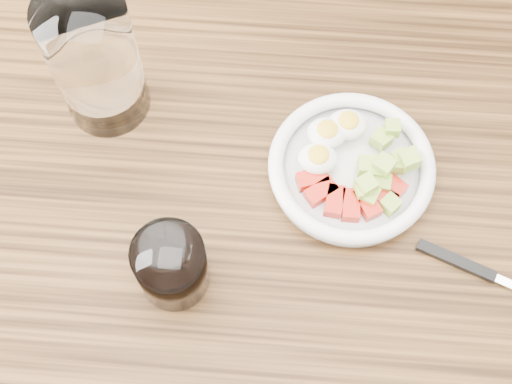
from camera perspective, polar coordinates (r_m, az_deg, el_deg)
ground at (r=1.53m, az=0.35°, el=-12.42°), size 4.00×4.00×0.00m
dining_table at (r=0.89m, az=0.60°, el=-4.02°), size 1.50×0.90×0.77m
bowl at (r=0.80m, az=7.66°, el=2.06°), size 0.19×0.19×0.05m
fork at (r=0.80m, az=17.35°, el=-6.01°), size 0.17×0.08×0.01m
water_glass at (r=0.80m, az=-12.74°, el=10.18°), size 0.10×0.10×0.17m
coffee_glass at (r=0.73m, az=-6.77°, el=-5.92°), size 0.07×0.07×0.08m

